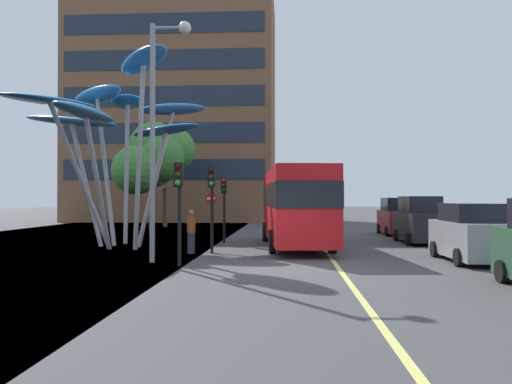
{
  "coord_description": "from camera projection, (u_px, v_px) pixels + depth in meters",
  "views": [
    {
      "loc": [
        -0.02,
        -16.31,
        2.22
      ],
      "look_at": [
        -1.39,
        6.33,
        2.5
      ],
      "focal_mm": 36.04,
      "sensor_mm": 36.0,
      "label": 1
    }
  ],
  "objects": [
    {
      "name": "pedestrian",
      "position": [
        191.0,
        232.0,
        20.6
      ],
      "size": [
        0.34,
        0.34,
        1.75
      ],
      "color": "#2D3342",
      "rests_on": "ground"
    },
    {
      "name": "red_bus",
      "position": [
        295.0,
        202.0,
        23.46
      ],
      "size": [
        3.34,
        10.39,
        3.73
      ],
      "color": "red",
      "rests_on": "ground"
    },
    {
      "name": "leaf_sculpture",
      "position": [
        118.0,
        112.0,
        23.27
      ],
      "size": [
        8.39,
        9.76,
        8.53
      ],
      "color": "#9EA0A5",
      "rests_on": "ground"
    },
    {
      "name": "traffic_light_island_mid",
      "position": [
        224.0,
        195.0,
        25.36
      ],
      "size": [
        0.28,
        0.42,
        3.26
      ],
      "color": "black",
      "rests_on": "ground"
    },
    {
      "name": "car_side_street",
      "position": [
        398.0,
        218.0,
        31.14
      ],
      "size": [
        2.09,
        4.2,
        2.25
      ],
      "color": "maroon",
      "rests_on": "ground"
    },
    {
      "name": "street_lamp",
      "position": [
        161.0,
        111.0,
        17.82
      ],
      "size": [
        1.44,
        0.44,
        8.37
      ],
      "color": "gray",
      "rests_on": "ground"
    },
    {
      "name": "traffic_light_kerb_far",
      "position": [
        212.0,
        191.0,
        20.58
      ],
      "size": [
        0.28,
        0.42,
        3.46
      ],
      "color": "black",
      "rests_on": "ground"
    },
    {
      "name": "no_entry_sign",
      "position": [
        211.0,
        209.0,
        25.55
      ],
      "size": [
        0.6,
        0.12,
        2.52
      ],
      "color": "gray",
      "rests_on": "ground"
    },
    {
      "name": "car_parked_far",
      "position": [
        419.0,
        221.0,
        25.42
      ],
      "size": [
        1.93,
        4.51,
        2.32
      ],
      "color": "black",
      "rests_on": "ground"
    },
    {
      "name": "ground",
      "position": [
        265.0,
        270.0,
        16.29
      ],
      "size": [
        120.0,
        240.0,
        0.1
      ],
      "color": "#424244"
    },
    {
      "name": "traffic_light_kerb_near",
      "position": [
        179.0,
        191.0,
        16.77
      ],
      "size": [
        0.28,
        0.42,
        3.39
      ],
      "color": "black",
      "rests_on": "ground"
    },
    {
      "name": "backdrop_building",
      "position": [
        179.0,
        108.0,
        53.68
      ],
      "size": [
        19.69,
        14.23,
        23.34
      ],
      "color": "brown",
      "rests_on": "ground"
    },
    {
      "name": "tree_pavement_near",
      "position": [
        161.0,
        153.0,
        39.83
      ],
      "size": [
        4.89,
        5.43,
        8.04
      ],
      "color": "brown",
      "rests_on": "ground"
    },
    {
      "name": "tree_pavement_far",
      "position": [
        148.0,
        165.0,
        38.03
      ],
      "size": [
        5.11,
        4.8,
        7.2
      ],
      "color": "brown",
      "rests_on": "ground"
    },
    {
      "name": "car_parked_mid",
      "position": [
        473.0,
        234.0,
        17.98
      ],
      "size": [
        2.08,
        4.39,
        2.04
      ],
      "color": "gray",
      "rests_on": "ground"
    }
  ]
}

